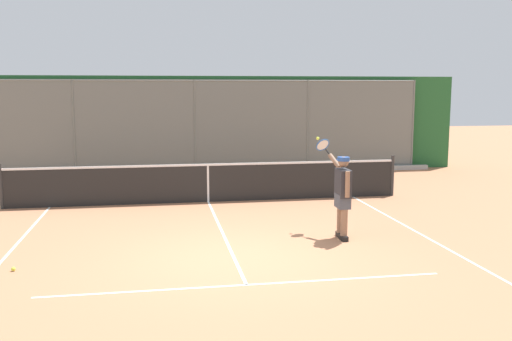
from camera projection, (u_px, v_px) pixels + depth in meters
ground_plane at (234, 257)px, 9.49m from camera, size 60.00×60.00×0.00m
court_line_markings at (248, 289)px, 8.00m from camera, size 7.61×11.16×0.01m
fence_backdrop at (194, 125)px, 19.04m from camera, size 18.14×1.37×3.21m
tennis_net at (208, 182)px, 14.05m from camera, size 9.79×0.09×1.07m
tennis_player at (342, 191)px, 10.57m from camera, size 0.44×1.34×1.85m
tennis_ball_by_sideline at (13, 269)px, 8.77m from camera, size 0.07×0.07×0.07m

